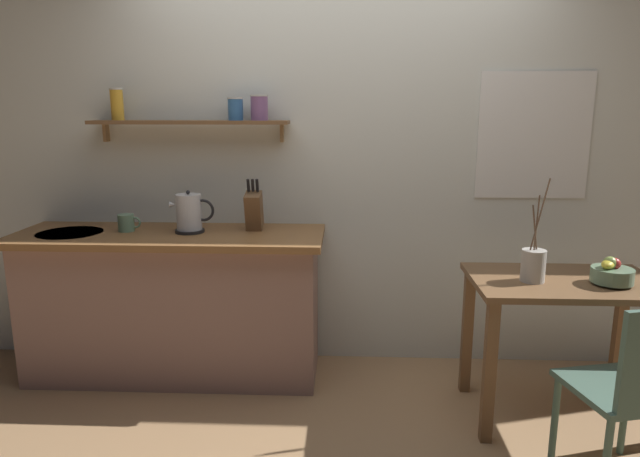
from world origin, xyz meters
name	(u,v)px	position (x,y,z in m)	size (l,w,h in m)	color
ground_plane	(336,402)	(0.00, 0.00, 0.00)	(14.00, 14.00, 0.00)	#A87F56
back_wall	(372,153)	(0.20, 0.65, 1.35)	(6.80, 0.11, 2.70)	silver
kitchen_counter	(173,303)	(-1.00, 0.32, 0.46)	(1.83, 0.63, 0.90)	gray
wall_shelf	(199,116)	(-0.84, 0.49, 1.58)	(1.20, 0.20, 0.32)	brown
dining_table	(564,306)	(1.18, -0.08, 0.62)	(0.95, 0.61, 0.77)	brown
dining_chair_near	(636,386)	(1.26, -0.70, 0.50)	(0.51, 0.50, 0.88)	#4C6B5B
fruit_bowl	(612,273)	(1.37, -0.16, 0.83)	(0.20, 0.20, 0.14)	slate
twig_vase	(533,265)	(0.99, -0.12, 0.85)	(0.12, 0.12, 0.53)	#B7B2A8
electric_kettle	(190,214)	(-0.87, 0.32, 1.02)	(0.26, 0.17, 0.25)	black
knife_block	(254,210)	(-0.50, 0.39, 1.03)	(0.09, 0.17, 0.31)	brown
coffee_mug_by_sink	(127,223)	(-1.26, 0.33, 0.96)	(0.14, 0.09, 0.10)	slate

